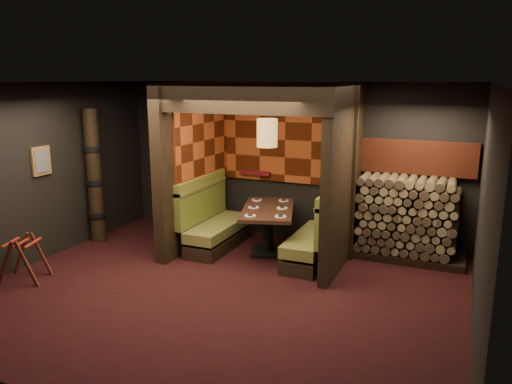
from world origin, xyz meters
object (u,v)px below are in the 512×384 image
(pendant_lamp, at_px, (267,133))
(luggage_rack, at_px, (23,257))
(totem_column, at_px, (94,177))
(dining_table, at_px, (268,222))
(booth_bench_right, at_px, (318,238))
(booth_bench_left, at_px, (214,225))
(firewood_stack, at_px, (412,219))

(pendant_lamp, xyz_separation_m, luggage_rack, (-2.86, -2.41, -1.70))
(totem_column, bearing_deg, dining_table, 10.79)
(booth_bench_right, xyz_separation_m, dining_table, (-0.88, 0.04, 0.16))
(booth_bench_left, distance_m, booth_bench_right, 1.89)
(booth_bench_right, distance_m, totem_column, 4.10)
(luggage_rack, bearing_deg, booth_bench_right, 32.91)
(firewood_stack, bearing_deg, luggage_rack, -148.51)
(dining_table, distance_m, totem_column, 3.21)
(totem_column, bearing_deg, firewood_stack, 13.19)
(booth_bench_right, height_order, firewood_stack, firewood_stack)
(booth_bench_right, height_order, dining_table, booth_bench_right)
(dining_table, distance_m, pendant_lamp, 1.49)
(pendant_lamp, bearing_deg, totem_column, -170.11)
(booth_bench_left, relative_size, totem_column, 0.67)
(dining_table, height_order, totem_column, totem_column)
(booth_bench_left, distance_m, dining_table, 1.02)
(booth_bench_left, relative_size, booth_bench_right, 1.00)
(dining_table, xyz_separation_m, pendant_lamp, (0.00, -0.05, 1.49))
(firewood_stack, bearing_deg, pendant_lamp, -162.40)
(booth_bench_left, height_order, booth_bench_right, same)
(booth_bench_right, height_order, totem_column, totem_column)
(luggage_rack, height_order, firewood_stack, firewood_stack)
(pendant_lamp, height_order, firewood_stack, pendant_lamp)
(pendant_lamp, distance_m, totem_column, 3.26)
(booth_bench_right, distance_m, firewood_stack, 1.55)
(pendant_lamp, distance_m, firewood_stack, 2.72)
(totem_column, bearing_deg, booth_bench_right, 7.86)
(dining_table, height_order, pendant_lamp, pendant_lamp)
(dining_table, bearing_deg, pendant_lamp, -90.00)
(dining_table, xyz_separation_m, firewood_stack, (2.24, 0.66, 0.12))
(totem_column, height_order, firewood_stack, totem_column)
(booth_bench_left, height_order, totem_column, totem_column)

